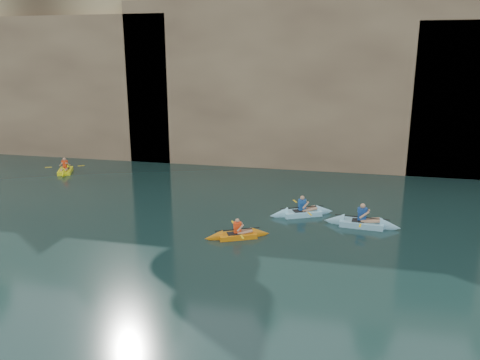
# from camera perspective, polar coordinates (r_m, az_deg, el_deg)

# --- Properties ---
(cliff) EXTENTS (70.00, 16.00, 12.00)m
(cliff) POSITION_cam_1_polar(r_m,az_deg,el_deg) (39.55, 5.60, 12.77)
(cliff) COLOR tan
(cliff) RESTS_ON ground
(cliff_slab_west) EXTENTS (26.00, 2.40, 10.56)m
(cliff_slab_west) POSITION_cam_1_polar(r_m,az_deg,el_deg) (40.65, -25.79, 10.43)
(cliff_slab_west) COLOR #9B825E
(cliff_slab_west) RESTS_ON ground
(cliff_slab_center) EXTENTS (24.00, 2.40, 11.40)m
(cliff_slab_center) POSITION_cam_1_polar(r_m,az_deg,el_deg) (31.98, 7.40, 11.69)
(cliff_slab_center) COLOR #9B825E
(cliff_slab_center) RESTS_ON ground
(sea_cave_west) EXTENTS (4.50, 1.00, 4.00)m
(sea_cave_west) POSITION_cam_1_polar(r_m,az_deg,el_deg) (39.23, -23.54, 5.72)
(sea_cave_west) COLOR black
(sea_cave_west) RESTS_ON ground
(sea_cave_center) EXTENTS (3.50, 1.00, 3.20)m
(sea_cave_center) POSITION_cam_1_polar(r_m,az_deg,el_deg) (32.99, -3.41, 4.71)
(sea_cave_center) COLOR black
(sea_cave_center) RESTS_ON ground
(sea_cave_east) EXTENTS (5.00, 1.00, 4.50)m
(sea_cave_east) POSITION_cam_1_polar(r_m,az_deg,el_deg) (31.90, 21.54, 4.53)
(sea_cave_east) COLOR black
(sea_cave_east) RESTS_ON ground
(kayaker_orange) EXTENTS (2.80, 1.95, 1.06)m
(kayaker_orange) POSITION_cam_1_polar(r_m,az_deg,el_deg) (19.80, -0.32, -6.70)
(kayaker_orange) COLOR orange
(kayaker_orange) RESTS_ON ground
(kayaker_ltblue_near) EXTENTS (3.43, 2.60, 1.34)m
(kayaker_ltblue_near) POSITION_cam_1_polar(r_m,az_deg,el_deg) (21.75, 14.60, -5.09)
(kayaker_ltblue_near) COLOR #82C3D9
(kayaker_ltblue_near) RESTS_ON ground
(kayaker_yellow) EXTENTS (2.24, 3.06, 1.24)m
(kayaker_yellow) POSITION_cam_1_polar(r_m,az_deg,el_deg) (32.72, -20.52, 1.11)
(kayaker_yellow) COLOR #FFFD15
(kayaker_yellow) RESTS_ON ground
(kayaker_ltblue_mid) EXTENTS (3.20, 2.19, 1.22)m
(kayaker_ltblue_mid) POSITION_cam_1_polar(r_m,az_deg,el_deg) (22.67, 7.55, -3.94)
(kayaker_ltblue_mid) COLOR #98E5FF
(kayaker_ltblue_mid) RESTS_ON ground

